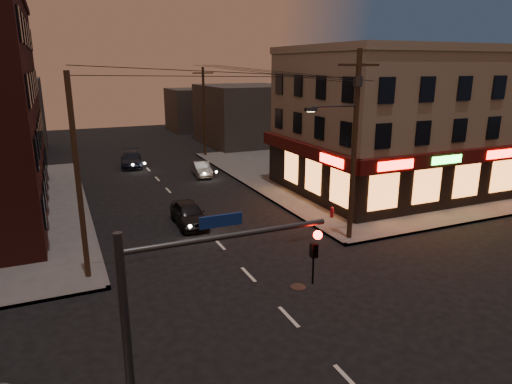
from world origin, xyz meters
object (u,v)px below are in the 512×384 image
sedan_far (131,159)px  sedan_near (189,213)px  fire_hydrant (332,212)px  sedan_mid (202,169)px

sedan_far → sedan_near: bearing=-80.7°
sedan_far → fire_hydrant: 22.75m
sedan_mid → sedan_far: (-5.01, 6.36, 0.08)m
sedan_near → fire_hydrant: bearing=-16.0°
sedan_near → fire_hydrant: (8.45, -2.66, -0.19)m
sedan_near → sedan_far: sedan_near is taller
sedan_far → fire_hydrant: bearing=-59.1°
fire_hydrant → sedan_far: bearing=113.3°
fire_hydrant → sedan_near: bearing=162.5°
sedan_mid → sedan_far: size_ratio=0.78×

